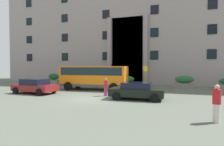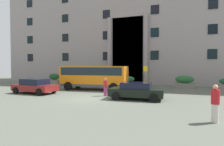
{
  "view_description": "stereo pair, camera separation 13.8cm",
  "coord_description": "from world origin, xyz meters",
  "px_view_note": "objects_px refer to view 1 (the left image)",
  "views": [
    {
      "loc": [
        6.65,
        -13.76,
        2.54
      ],
      "look_at": [
        -0.03,
        5.61,
        1.86
      ],
      "focal_mm": 30.94,
      "sensor_mm": 36.0,
      "label": 1
    },
    {
      "loc": [
        6.78,
        -13.72,
        2.54
      ],
      "look_at": [
        -0.03,
        5.61,
        1.86
      ],
      "focal_mm": 30.94,
      "sensor_mm": 36.0,
      "label": 2
    }
  ],
  "objects_px": {
    "parked_sedan_second": "(137,91)",
    "pedestrian_woman_dark_dress": "(106,87)",
    "hedge_planter_east": "(54,79)",
    "hedge_planter_entrance_left": "(102,79)",
    "bus_stop_sign": "(145,75)",
    "pedestrian_man_crossing": "(217,103)",
    "orange_minibus": "(94,76)",
    "hedge_planter_far_west": "(127,81)",
    "parked_coupe_end": "(35,86)",
    "hedge_planter_far_east": "(184,82)",
    "scooter_by_planter": "(123,89)"
  },
  "relations": [
    {
      "from": "hedge_planter_far_west",
      "to": "scooter_by_planter",
      "type": "distance_m",
      "value": 7.38
    },
    {
      "from": "pedestrian_man_crossing",
      "to": "pedestrian_woman_dark_dress",
      "type": "xyz_separation_m",
      "value": [
        -7.56,
        5.77,
        -0.11
      ]
    },
    {
      "from": "hedge_planter_entrance_left",
      "to": "hedge_planter_far_east",
      "type": "height_order",
      "value": "hedge_planter_entrance_left"
    },
    {
      "from": "hedge_planter_far_west",
      "to": "parked_sedan_second",
      "type": "xyz_separation_m",
      "value": [
        3.26,
        -9.42,
        0.05
      ]
    },
    {
      "from": "bus_stop_sign",
      "to": "parked_coupe_end",
      "type": "xyz_separation_m",
      "value": [
        -9.35,
        -6.59,
        -0.91
      ]
    },
    {
      "from": "hedge_planter_east",
      "to": "hedge_planter_entrance_left",
      "type": "relative_size",
      "value": 1.07
    },
    {
      "from": "hedge_planter_far_west",
      "to": "pedestrian_woman_dark_dress",
      "type": "distance_m",
      "value": 8.57
    },
    {
      "from": "bus_stop_sign",
      "to": "hedge_planter_far_west",
      "type": "height_order",
      "value": "bus_stop_sign"
    },
    {
      "from": "hedge_planter_east",
      "to": "pedestrian_man_crossing",
      "type": "height_order",
      "value": "pedestrian_man_crossing"
    },
    {
      "from": "parked_coupe_end",
      "to": "pedestrian_man_crossing",
      "type": "bearing_deg",
      "value": -14.67
    },
    {
      "from": "bus_stop_sign",
      "to": "scooter_by_planter",
      "type": "distance_m",
      "value": 4.85
    },
    {
      "from": "orange_minibus",
      "to": "parked_sedan_second",
      "type": "height_order",
      "value": "orange_minibus"
    },
    {
      "from": "hedge_planter_east",
      "to": "scooter_by_planter",
      "type": "bearing_deg",
      "value": -30.87
    },
    {
      "from": "scooter_by_planter",
      "to": "parked_coupe_end",
      "type": "bearing_deg",
      "value": -160.71
    },
    {
      "from": "hedge_planter_far_west",
      "to": "parked_sedan_second",
      "type": "relative_size",
      "value": 0.49
    },
    {
      "from": "orange_minibus",
      "to": "hedge_planter_far_east",
      "type": "distance_m",
      "value": 10.67
    },
    {
      "from": "parked_sedan_second",
      "to": "hedge_planter_entrance_left",
      "type": "bearing_deg",
      "value": 122.88
    },
    {
      "from": "parked_sedan_second",
      "to": "pedestrian_woman_dark_dress",
      "type": "bearing_deg",
      "value": 161.08
    },
    {
      "from": "hedge_planter_far_west",
      "to": "scooter_by_planter",
      "type": "bearing_deg",
      "value": -78.16
    },
    {
      "from": "hedge_planter_far_west",
      "to": "pedestrian_man_crossing",
      "type": "xyz_separation_m",
      "value": [
        7.94,
        -14.33,
        0.24
      ]
    },
    {
      "from": "orange_minibus",
      "to": "scooter_by_planter",
      "type": "xyz_separation_m",
      "value": [
        3.93,
        -2.44,
        -1.1
      ]
    },
    {
      "from": "bus_stop_sign",
      "to": "parked_sedan_second",
      "type": "height_order",
      "value": "bus_stop_sign"
    },
    {
      "from": "hedge_planter_entrance_left",
      "to": "parked_sedan_second",
      "type": "xyz_separation_m",
      "value": [
        6.77,
        -9.56,
        -0.13
      ]
    },
    {
      "from": "hedge_planter_far_east",
      "to": "hedge_planter_entrance_left",
      "type": "bearing_deg",
      "value": -179.44
    },
    {
      "from": "hedge_planter_far_west",
      "to": "bus_stop_sign",
      "type": "bearing_deg",
      "value": -43.6
    },
    {
      "from": "parked_coupe_end",
      "to": "scooter_by_planter",
      "type": "bearing_deg",
      "value": 19.05
    },
    {
      "from": "scooter_by_planter",
      "to": "pedestrian_woman_dark_dress",
      "type": "relative_size",
      "value": 1.31
    },
    {
      "from": "hedge_planter_entrance_left",
      "to": "bus_stop_sign",
      "type": "bearing_deg",
      "value": -24.2
    },
    {
      "from": "orange_minibus",
      "to": "parked_coupe_end",
      "type": "xyz_separation_m",
      "value": [
        -4.08,
        -4.52,
        -0.84
      ]
    },
    {
      "from": "parked_coupe_end",
      "to": "pedestrian_woman_dark_dress",
      "type": "distance_m",
      "value": 6.91
    },
    {
      "from": "scooter_by_planter",
      "to": "hedge_planter_entrance_left",
      "type": "bearing_deg",
      "value": 129.05
    },
    {
      "from": "orange_minibus",
      "to": "parked_sedan_second",
      "type": "bearing_deg",
      "value": -43.02
    },
    {
      "from": "orange_minibus",
      "to": "bus_stop_sign",
      "type": "xyz_separation_m",
      "value": [
        5.26,
        2.08,
        0.06
      ]
    },
    {
      "from": "bus_stop_sign",
      "to": "hedge_planter_far_east",
      "type": "height_order",
      "value": "bus_stop_sign"
    },
    {
      "from": "hedge_planter_far_east",
      "to": "parked_sedan_second",
      "type": "bearing_deg",
      "value": -110.93
    },
    {
      "from": "orange_minibus",
      "to": "hedge_planter_far_west",
      "type": "bearing_deg",
      "value": 59.4
    },
    {
      "from": "hedge_planter_entrance_left",
      "to": "hedge_planter_far_east",
      "type": "relative_size",
      "value": 0.77
    },
    {
      "from": "hedge_planter_east",
      "to": "parked_sedan_second",
      "type": "height_order",
      "value": "hedge_planter_east"
    },
    {
      "from": "hedge_planter_far_west",
      "to": "parked_coupe_end",
      "type": "distance_m",
      "value": 11.35
    },
    {
      "from": "parked_sedan_second",
      "to": "hedge_planter_east",
      "type": "bearing_deg",
      "value": 143.56
    },
    {
      "from": "parked_sedan_second",
      "to": "orange_minibus",
      "type": "bearing_deg",
      "value": 138.37
    },
    {
      "from": "parked_sedan_second",
      "to": "bus_stop_sign",
      "type": "bearing_deg",
      "value": 91.12
    },
    {
      "from": "bus_stop_sign",
      "to": "parked_coupe_end",
      "type": "bearing_deg",
      "value": -144.81
    },
    {
      "from": "orange_minibus",
      "to": "bus_stop_sign",
      "type": "relative_size",
      "value": 2.79
    },
    {
      "from": "parked_sedan_second",
      "to": "pedestrian_woman_dark_dress",
      "type": "relative_size",
      "value": 2.72
    },
    {
      "from": "hedge_planter_far_east",
      "to": "pedestrian_woman_dark_dress",
      "type": "bearing_deg",
      "value": -126.77
    },
    {
      "from": "bus_stop_sign",
      "to": "orange_minibus",
      "type": "bearing_deg",
      "value": -158.47
    },
    {
      "from": "bus_stop_sign",
      "to": "scooter_by_planter",
      "type": "xyz_separation_m",
      "value": [
        -1.33,
        -4.52,
        -1.16
      ]
    },
    {
      "from": "hedge_planter_far_west",
      "to": "scooter_by_planter",
      "type": "relative_size",
      "value": 1.03
    },
    {
      "from": "bus_stop_sign",
      "to": "pedestrian_woman_dark_dress",
      "type": "distance_m",
      "value": 6.41
    }
  ]
}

